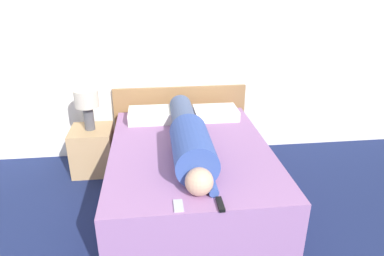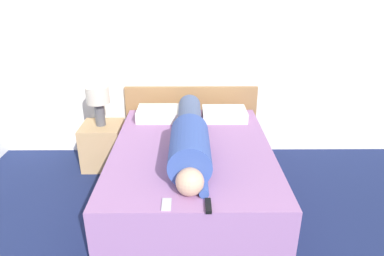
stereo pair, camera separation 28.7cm
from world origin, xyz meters
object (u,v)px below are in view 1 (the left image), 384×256
bed (190,175)px  tv_remote (220,204)px  pillow_near_headboard (152,115)px  cell_phone (178,206)px  nightstand (93,150)px  person_lying (189,138)px  pillow_second (216,113)px  table_lamp (87,103)px

bed → tv_remote: 0.95m
pillow_near_headboard → cell_phone: 1.57m
nightstand → pillow_near_headboard: 0.78m
pillow_near_headboard → cell_phone: (0.16, -1.56, -0.05)m
person_lying → tv_remote: (0.12, -0.79, -0.13)m
pillow_second → person_lying: bearing=-115.4°
table_lamp → tv_remote: bearing=-55.6°
nightstand → pillow_second: (1.36, -0.04, 0.39)m
table_lamp → pillow_second: table_lamp is taller
pillow_second → tv_remote: size_ratio=3.14×
pillow_near_headboard → tv_remote: pillow_near_headboard is taller
nightstand → table_lamp: size_ratio=1.14×
cell_phone → table_lamp: bearing=117.4°
nightstand → tv_remote: bearing=-55.6°
tv_remote → cell_phone: tv_remote is taller
nightstand → tv_remote: tv_remote is taller
table_lamp → cell_phone: bearing=-62.6°
pillow_second → tv_remote: 1.60m
bed → cell_phone: cell_phone is taller
bed → tv_remote: (0.10, -0.90, 0.31)m
person_lying → pillow_second: (0.38, 0.79, -0.09)m
nightstand → table_lamp: 0.55m
bed → person_lying: (-0.02, -0.11, 0.44)m
nightstand → bed: bearing=-35.7°
bed → person_lying: person_lying is taller
bed → cell_phone: bearing=-101.5°
nightstand → table_lamp: bearing=0.0°
pillow_second → table_lamp: bearing=178.4°
pillow_near_headboard → pillow_second: size_ratio=1.05×
pillow_near_headboard → tv_remote: bearing=-74.5°
person_lying → cell_phone: person_lying is taller
nightstand → pillow_near_headboard: bearing=-3.2°
table_lamp → tv_remote: 1.97m
cell_phone → pillow_second: bearing=71.1°
table_lamp → bed: bearing=-35.7°
tv_remote → cell_phone: bearing=174.7°
bed → tv_remote: bearing=-83.5°
cell_phone → bed: bearing=78.5°
bed → pillow_second: pillow_second is taller
bed → table_lamp: (-1.00, 0.72, 0.51)m
nightstand → pillow_second: bearing=-1.6°
nightstand → pillow_near_headboard: pillow_near_headboard is taller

